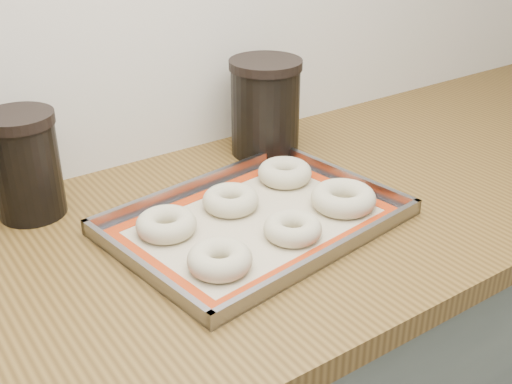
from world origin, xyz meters
TOP-DOWN VIEW (x-y plane):
  - countertop at (0.00, 1.68)m, footprint 3.06×0.68m
  - baking_tray at (0.16, 1.66)m, footprint 0.50×0.39m
  - baking_mat at (0.16, 1.66)m, footprint 0.46×0.34m
  - bagel_front_left at (0.03, 1.57)m, footprint 0.11×0.11m
  - bagel_front_mid at (0.18, 1.58)m, footprint 0.11×0.11m
  - bagel_front_right at (0.31, 1.61)m, footprint 0.13×0.13m
  - bagel_back_left at (0.02, 1.71)m, footprint 0.12×0.12m
  - bagel_back_mid at (0.15, 1.72)m, footprint 0.11×0.11m
  - bagel_back_right at (0.29, 1.75)m, footprint 0.12×0.12m
  - canister_mid at (-0.14, 1.90)m, footprint 0.12×0.12m
  - canister_right at (0.34, 1.89)m, footprint 0.14×0.14m

SIDE VIEW (x-z plane):
  - countertop at x=0.00m, z-range 0.86..0.90m
  - baking_mat at x=0.16m, z-range 0.90..0.91m
  - baking_tray at x=0.16m, z-range 0.89..0.92m
  - bagel_front_mid at x=0.18m, z-range 0.90..0.94m
  - bagel_back_left at x=0.02m, z-range 0.90..0.94m
  - bagel_back_mid at x=0.15m, z-range 0.90..0.94m
  - bagel_front_left at x=0.03m, z-range 0.90..0.94m
  - bagel_back_right at x=0.29m, z-range 0.90..0.94m
  - bagel_front_right at x=0.31m, z-range 0.90..0.94m
  - canister_mid at x=-0.14m, z-range 0.90..1.08m
  - canister_right at x=0.34m, z-range 0.90..1.10m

